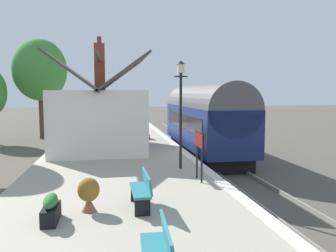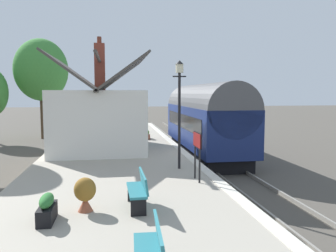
% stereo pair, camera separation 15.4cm
% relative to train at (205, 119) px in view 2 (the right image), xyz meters
% --- Properties ---
extents(ground_plane, '(160.00, 160.00, 0.00)m').
position_rel_train_xyz_m(ground_plane, '(-3.92, 0.90, -2.22)').
color(ground_plane, '#4C473F').
extents(platform, '(32.00, 6.70, 0.95)m').
position_rel_train_xyz_m(platform, '(-3.92, 5.25, -1.74)').
color(platform, '#A39B8C').
rests_on(platform, ground).
extents(platform_edge_coping, '(32.00, 0.36, 0.02)m').
position_rel_train_xyz_m(platform_edge_coping, '(-3.92, 2.08, -1.26)').
color(platform_edge_coping, beige).
rests_on(platform_edge_coping, platform).
extents(rail_near, '(52.00, 0.08, 0.14)m').
position_rel_train_xyz_m(rail_near, '(-3.92, -0.72, -2.15)').
color(rail_near, gray).
rests_on(rail_near, ground).
extents(rail_far, '(52.00, 0.08, 0.14)m').
position_rel_train_xyz_m(rail_far, '(-3.92, 0.72, -2.15)').
color(rail_far, gray).
rests_on(rail_far, ground).
extents(train, '(10.78, 2.73, 4.32)m').
position_rel_train_xyz_m(train, '(0.00, 0.00, 0.00)').
color(train, black).
rests_on(train, ground).
extents(station_building, '(6.15, 4.57, 5.84)m').
position_rel_train_xyz_m(station_building, '(-2.32, 6.06, 0.34)').
color(station_building, white).
rests_on(station_building, platform).
extents(bench_platform_end, '(1.41, 0.46, 0.88)m').
position_rel_train_xyz_m(bench_platform_end, '(3.20, 4.71, -0.79)').
color(bench_platform_end, '#26727F').
rests_on(bench_platform_end, platform).
extents(bench_near_building, '(1.41, 0.46, 0.88)m').
position_rel_train_xyz_m(bench_near_building, '(-11.55, 4.79, -0.79)').
color(bench_near_building, '#26727F').
rests_on(bench_near_building, platform).
extents(bench_mid_platform, '(1.42, 0.50, 0.88)m').
position_rel_train_xyz_m(bench_mid_platform, '(-14.90, 4.85, -0.79)').
color(bench_mid_platform, '#26727F').
rests_on(bench_mid_platform, platform).
extents(planter_by_door, '(0.63, 0.63, 0.93)m').
position_rel_train_xyz_m(planter_by_door, '(7.93, 3.69, -0.79)').
color(planter_by_door, teal).
rests_on(planter_by_door, platform).
extents(planter_bench_left, '(0.51, 0.51, 0.87)m').
position_rel_train_xyz_m(planter_bench_left, '(4.77, 6.98, -0.84)').
color(planter_bench_left, '#9E5138').
rests_on(planter_bench_left, platform).
extents(planter_corner_building, '(0.67, 0.67, 0.92)m').
position_rel_train_xyz_m(planter_corner_building, '(3.09, 7.27, -0.80)').
color(planter_corner_building, gray).
rests_on(planter_corner_building, platform).
extents(planter_bench_right, '(0.52, 0.52, 0.82)m').
position_rel_train_xyz_m(planter_bench_right, '(-11.58, 6.07, -0.82)').
color(planter_bench_right, '#9E5138').
rests_on(planter_bench_right, platform).
extents(planter_edge_far, '(0.88, 0.32, 0.62)m').
position_rel_train_xyz_m(planter_edge_far, '(-12.13, 6.85, -0.97)').
color(planter_edge_far, black).
rests_on(planter_edge_far, platform).
extents(planter_under_sign, '(0.59, 0.59, 0.90)m').
position_rel_train_xyz_m(planter_under_sign, '(4.65, 7.80, -0.79)').
color(planter_under_sign, black).
rests_on(planter_under_sign, platform).
extents(planter_edge_near, '(0.83, 0.32, 0.56)m').
position_rel_train_xyz_m(planter_edge_near, '(1.10, 3.36, -1.00)').
color(planter_edge_near, '#9E5138').
rests_on(planter_edge_near, platform).
extents(lamp_post_platform, '(0.32, 0.50, 4.00)m').
position_rel_train_xyz_m(lamp_post_platform, '(-7.39, 2.97, 1.50)').
color(lamp_post_platform, black).
rests_on(lamp_post_platform, platform).
extents(station_sign_board, '(0.96, 0.06, 1.57)m').
position_rel_train_xyz_m(station_sign_board, '(-9.20, 2.73, -0.08)').
color(station_sign_board, black).
rests_on(station_sign_board, platform).
extents(tree_distant, '(4.36, 4.28, 8.17)m').
position_rel_train_xyz_m(tree_distant, '(9.72, 11.13, 3.41)').
color(tree_distant, '#4C3828').
rests_on(tree_distant, ground).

